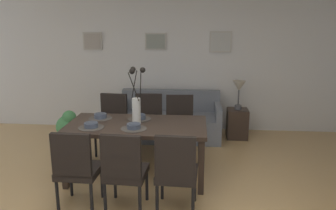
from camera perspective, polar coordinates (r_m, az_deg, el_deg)
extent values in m
cube|color=silver|center=(6.43, 0.12, 7.40)|extent=(9.00, 0.10, 2.60)
cube|color=#33261E|center=(4.44, -5.26, -3.47)|extent=(1.80, 0.93, 0.05)
cube|color=#33261E|center=(4.88, 5.49, -6.43)|extent=(0.07, 0.07, 0.69)
cube|color=#33261E|center=(5.13, -13.70, -5.73)|extent=(0.07, 0.07, 0.69)
cube|color=#33261E|center=(4.13, 5.60, -10.36)|extent=(0.07, 0.07, 0.69)
cube|color=#33261E|center=(4.43, -16.99, -9.21)|extent=(0.07, 0.07, 0.69)
cube|color=black|center=(3.98, -14.63, -10.61)|extent=(0.45, 0.45, 0.08)
cube|color=black|center=(3.71, -15.91, -8.14)|extent=(0.42, 0.07, 0.48)
cylinder|color=black|center=(4.18, -11.00, -12.64)|extent=(0.04, 0.04, 0.38)
cylinder|color=black|center=(4.30, -15.96, -12.14)|extent=(0.04, 0.04, 0.38)
cylinder|color=black|center=(3.86, -12.70, -15.11)|extent=(0.04, 0.04, 0.38)
cylinder|color=black|center=(3.99, -18.04, -14.45)|extent=(0.04, 0.04, 0.38)
cube|color=black|center=(5.38, -9.54, -3.77)|extent=(0.47, 0.47, 0.08)
cube|color=black|center=(5.48, -9.03, -0.58)|extent=(0.42, 0.09, 0.48)
cylinder|color=black|center=(5.34, -12.03, -6.60)|extent=(0.04, 0.04, 0.38)
cylinder|color=black|center=(5.22, -8.10, -6.92)|extent=(0.04, 0.04, 0.38)
cylinder|color=black|center=(5.68, -10.67, -5.29)|extent=(0.04, 0.04, 0.38)
cylinder|color=black|center=(5.57, -6.96, -5.54)|extent=(0.04, 0.04, 0.38)
cube|color=black|center=(3.83, -7.03, -11.22)|extent=(0.46, 0.46, 0.08)
cube|color=black|center=(3.56, -7.92, -8.71)|extent=(0.42, 0.08, 0.48)
cylinder|color=black|center=(4.06, -3.57, -13.22)|extent=(0.04, 0.04, 0.38)
cylinder|color=black|center=(4.14, -8.87, -12.77)|extent=(0.04, 0.04, 0.38)
cylinder|color=black|center=(3.73, -4.74, -15.86)|extent=(0.04, 0.04, 0.38)
cylinder|color=black|center=(3.82, -10.51, -15.28)|extent=(0.04, 0.04, 0.38)
cube|color=black|center=(5.30, -3.35, -3.85)|extent=(0.46, 0.46, 0.08)
cube|color=black|center=(5.41, -3.23, -0.60)|extent=(0.42, 0.08, 0.48)
cylinder|color=black|center=(5.22, -5.59, -6.86)|extent=(0.04, 0.04, 0.38)
cylinder|color=black|center=(5.19, -1.39, -6.93)|extent=(0.04, 0.04, 0.38)
cylinder|color=black|center=(5.57, -5.11, -5.47)|extent=(0.04, 0.04, 0.38)
cylinder|color=black|center=(5.54, -1.19, -5.52)|extent=(0.04, 0.04, 0.38)
cube|color=black|center=(3.78, 1.50, -11.49)|extent=(0.46, 0.46, 0.08)
cube|color=black|center=(3.50, 1.21, -8.98)|extent=(0.42, 0.08, 0.48)
cylinder|color=black|center=(4.04, 4.51, -13.39)|extent=(0.04, 0.04, 0.38)
cylinder|color=black|center=(4.07, -0.98, -13.12)|extent=(0.04, 0.04, 0.38)
cylinder|color=black|center=(3.71, 4.21, -16.09)|extent=(0.04, 0.04, 0.38)
cylinder|color=black|center=(3.74, -1.84, -15.76)|extent=(0.04, 0.04, 0.38)
cube|color=black|center=(5.21, 2.00, -4.14)|extent=(0.47, 0.47, 0.08)
cube|color=black|center=(5.32, 1.96, -0.84)|extent=(0.42, 0.09, 0.48)
cylinder|color=black|center=(5.11, -0.11, -7.26)|extent=(0.04, 0.04, 0.38)
cylinder|color=black|center=(5.12, 4.18, -7.25)|extent=(0.04, 0.04, 0.38)
cylinder|color=black|center=(5.47, -0.09, -5.81)|extent=(0.04, 0.04, 0.38)
cylinder|color=black|center=(5.48, 3.91, -5.80)|extent=(0.04, 0.04, 0.38)
cylinder|color=silver|center=(4.39, -5.32, -1.04)|extent=(0.11, 0.11, 0.34)
cylinder|color=black|center=(4.32, -4.63, 3.23)|extent=(0.05, 0.12, 0.37)
sphere|color=black|center=(4.29, -4.28, 5.87)|extent=(0.07, 0.07, 0.07)
cylinder|color=black|center=(4.37, -5.69, 3.33)|extent=(0.08, 0.05, 0.38)
sphere|color=black|center=(4.36, -5.89, 5.97)|extent=(0.07, 0.07, 0.07)
cylinder|color=black|center=(4.26, -5.80, 3.05)|extent=(0.15, 0.06, 0.36)
sphere|color=black|center=(4.20, -6.06, 5.66)|extent=(0.07, 0.07, 0.07)
cylinder|color=#4C4742|center=(4.37, -12.76, -3.70)|extent=(0.32, 0.32, 0.01)
cylinder|color=#475166|center=(4.36, -12.78, -3.28)|extent=(0.17, 0.17, 0.06)
cylinder|color=#3C4556|center=(4.35, -12.79, -3.09)|extent=(0.13, 0.13, 0.04)
cylinder|color=#4C4742|center=(4.75, -11.27, -2.17)|extent=(0.32, 0.32, 0.01)
cylinder|color=#475166|center=(4.74, -11.29, -1.79)|extent=(0.17, 0.17, 0.06)
cylinder|color=#3C4556|center=(4.74, -11.30, -1.61)|extent=(0.13, 0.13, 0.04)
cylinder|color=#4C4742|center=(4.24, -5.76, -3.96)|extent=(0.32, 0.32, 0.01)
cylinder|color=#475166|center=(4.23, -5.77, -3.53)|extent=(0.17, 0.17, 0.06)
cylinder|color=#3C4556|center=(4.22, -5.77, -3.34)|extent=(0.13, 0.13, 0.04)
cylinder|color=#4C4742|center=(4.63, -4.83, -2.36)|extent=(0.32, 0.32, 0.01)
cylinder|color=#475166|center=(4.62, -4.83, -1.97)|extent=(0.17, 0.17, 0.06)
cylinder|color=#3C4556|center=(4.62, -4.84, -1.79)|extent=(0.13, 0.13, 0.04)
cube|color=slate|center=(6.07, 0.24, -3.56)|extent=(1.80, 0.84, 0.42)
cube|color=slate|center=(6.29, 0.49, 0.86)|extent=(1.80, 0.16, 0.38)
cube|color=slate|center=(5.98, 8.37, -0.89)|extent=(0.10, 0.84, 0.20)
cube|color=slate|center=(6.11, -7.72, -0.55)|extent=(0.10, 0.84, 0.20)
cube|color=#33261E|center=(6.17, 11.52, -3.07)|extent=(0.36, 0.36, 0.52)
cylinder|color=#4C4C51|center=(6.09, 11.66, -0.37)|extent=(0.12, 0.12, 0.08)
cylinder|color=#4C4C51|center=(6.05, 11.75, 1.28)|extent=(0.02, 0.02, 0.30)
cone|color=beige|center=(6.01, 11.84, 3.14)|extent=(0.22, 0.22, 0.18)
cube|color=#B2ADA3|center=(6.60, -12.53, 10.41)|extent=(0.36, 0.02, 0.33)
cube|color=#9E9389|center=(6.59, -12.56, 10.40)|extent=(0.31, 0.01, 0.28)
cube|color=#B2ADA3|center=(6.35, -2.10, 10.60)|extent=(0.39, 0.02, 0.31)
cube|color=gray|center=(6.34, -2.11, 10.59)|extent=(0.34, 0.01, 0.26)
cube|color=#B2ADA3|center=(6.32, 8.80, 10.43)|extent=(0.40, 0.02, 0.38)
cube|color=#B2B2AD|center=(6.31, 8.81, 10.42)|extent=(0.35, 0.01, 0.33)
cylinder|color=brown|center=(5.75, -16.30, -6.23)|extent=(0.24, 0.24, 0.22)
sphere|color=#42844C|center=(5.66, -16.50, -3.47)|extent=(0.36, 0.36, 0.36)
sphere|color=#42844C|center=(5.57, -16.24, -2.02)|extent=(0.22, 0.22, 0.22)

